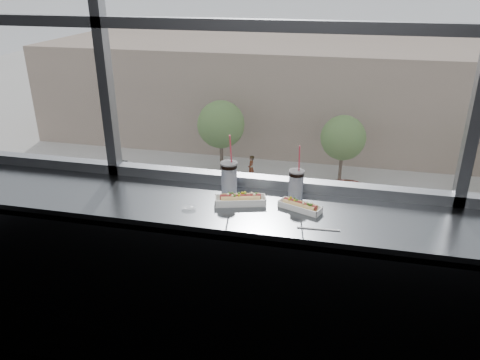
% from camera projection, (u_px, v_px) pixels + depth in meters
% --- Properties ---
extents(wall_back_lower, '(6.00, 0.00, 6.00)m').
position_uv_depth(wall_back_lower, '(271.00, 266.00, 2.95)').
color(wall_back_lower, black).
rests_on(wall_back_lower, ground).
extents(counter, '(6.00, 0.55, 0.06)m').
position_uv_depth(counter, '(266.00, 213.00, 2.49)').
color(counter, slate).
rests_on(counter, ground).
extents(counter_fascia, '(6.00, 0.04, 1.04)m').
position_uv_depth(counter_fascia, '(255.00, 322.00, 2.48)').
color(counter_fascia, slate).
rests_on(counter_fascia, ground).
extents(hotdog_tray_left, '(0.29, 0.16, 0.07)m').
position_uv_depth(hotdog_tray_left, '(240.00, 199.00, 2.52)').
color(hotdog_tray_left, white).
rests_on(hotdog_tray_left, counter).
extents(hotdog_tray_right, '(0.24, 0.15, 0.06)m').
position_uv_depth(hotdog_tray_right, '(300.00, 206.00, 2.46)').
color(hotdog_tray_right, white).
rests_on(hotdog_tray_right, counter).
extents(soda_cup_left, '(0.10, 0.10, 0.35)m').
position_uv_depth(soda_cup_left, '(229.00, 176.00, 2.61)').
color(soda_cup_left, white).
rests_on(soda_cup_left, counter).
extents(soda_cup_right, '(0.09, 0.09, 0.32)m').
position_uv_depth(soda_cup_right, '(296.00, 183.00, 2.55)').
color(soda_cup_right, white).
rests_on(soda_cup_right, counter).
extents(loose_straw, '(0.21, 0.02, 0.01)m').
position_uv_depth(loose_straw, '(318.00, 229.00, 2.27)').
color(loose_straw, white).
rests_on(loose_straw, counter).
extents(wrapper, '(0.09, 0.06, 0.02)m').
position_uv_depth(wrapper, '(189.00, 208.00, 2.46)').
color(wrapper, silver).
rests_on(wrapper, counter).
extents(plaza_ground, '(120.00, 120.00, 0.00)m').
position_uv_depth(plaza_ground, '(339.00, 119.00, 46.42)').
color(plaza_ground, '#B4B0AA').
rests_on(plaza_ground, ground).
extents(street_asphalt, '(80.00, 10.00, 0.06)m').
position_uv_depth(street_asphalt, '(325.00, 239.00, 25.44)').
color(street_asphalt, black).
rests_on(street_asphalt, plaza_ground).
extents(far_sidewalk, '(80.00, 6.00, 0.04)m').
position_uv_depth(far_sidewalk, '(332.00, 181.00, 32.58)').
color(far_sidewalk, '#B4B0AA').
rests_on(far_sidewalk, plaza_ground).
extents(far_building, '(50.00, 14.00, 8.00)m').
position_uv_depth(far_building, '(341.00, 92.00, 39.89)').
color(far_building, gray).
rests_on(far_building, plaza_ground).
extents(car_near_b, '(2.54, 5.69, 1.87)m').
position_uv_depth(car_near_b, '(142.00, 242.00, 23.29)').
color(car_near_b, black).
rests_on(car_near_b, street_asphalt).
extents(car_far_a, '(2.76, 6.30, 2.08)m').
position_uv_depth(car_far_a, '(155.00, 174.00, 30.90)').
color(car_far_a, '#393939').
rests_on(car_far_a, street_asphalt).
extents(car_near_a, '(3.21, 6.15, 1.96)m').
position_uv_depth(car_near_a, '(69.00, 232.00, 24.08)').
color(car_near_a, silver).
rests_on(car_near_a, street_asphalt).
extents(car_near_c, '(2.51, 5.66, 1.86)m').
position_uv_depth(car_near_c, '(358.00, 269.00, 21.15)').
color(car_near_c, '#A23408').
rests_on(car_near_c, street_asphalt).
extents(car_far_b, '(2.71, 6.22, 2.05)m').
position_uv_depth(car_far_b, '(355.00, 193.00, 28.28)').
color(car_far_b, '#A33429').
rests_on(car_far_b, street_asphalt).
extents(pedestrian_a, '(0.73, 0.98, 2.20)m').
position_uv_depth(pedestrian_a, '(251.00, 166.00, 32.19)').
color(pedestrian_a, '#66605B').
rests_on(pedestrian_a, far_sidewalk).
extents(pedestrian_d, '(0.90, 0.67, 2.02)m').
position_uv_depth(pedestrian_d, '(460.00, 177.00, 30.60)').
color(pedestrian_d, '#66605B').
rests_on(pedestrian_d, far_sidewalk).
extents(tree_left, '(3.37, 3.37, 5.26)m').
position_uv_depth(tree_left, '(221.00, 125.00, 32.76)').
color(tree_left, '#47382B').
rests_on(tree_left, far_sidewalk).
extents(tree_center, '(3.03, 3.03, 4.74)m').
position_uv_depth(tree_center, '(343.00, 138.00, 31.19)').
color(tree_center, '#47382B').
rests_on(tree_center, far_sidewalk).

